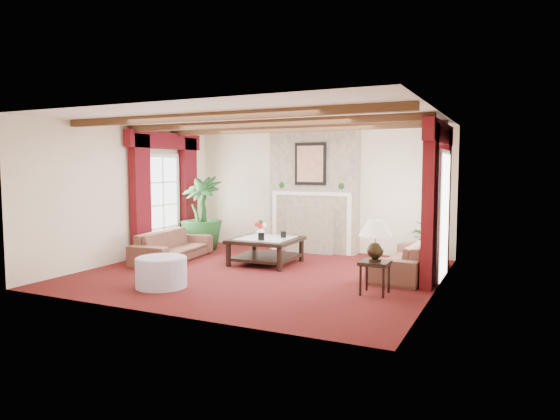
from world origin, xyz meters
The scene contains 23 objects.
floor centered at (0.00, 0.00, 0.00)m, with size 6.00×6.00×0.00m, color #400B0B.
ceiling centered at (0.00, 0.00, 2.70)m, with size 6.00×6.00×0.00m, color white.
back_wall centered at (0.00, 2.75, 1.35)m, with size 6.00×0.02×2.70m, color beige.
left_wall centered at (-3.00, 0.00, 1.35)m, with size 0.02×5.50×2.70m, color beige.
right_wall centered at (3.00, 0.00, 1.35)m, with size 0.02×5.50×2.70m, color beige.
ceiling_beams centered at (0.00, 0.00, 2.64)m, with size 6.00×3.00×0.12m, color #3C2613, non-canonical shape.
fireplace centered at (0.00, 2.55, 2.70)m, with size 2.00×0.52×2.70m, color tan, non-canonical shape.
french_door_left centered at (-2.97, 1.00, 2.13)m, with size 0.10×1.10×2.16m, color white, non-canonical shape.
french_door_right centered at (2.97, 1.00, 2.13)m, with size 0.10×1.10×2.16m, color white, non-canonical shape.
curtains_left centered at (-2.86, 1.00, 2.55)m, with size 0.20×2.40×2.55m, color #480913, non-canonical shape.
curtains_right centered at (2.86, 1.00, 2.55)m, with size 0.20×2.40×2.55m, color #480913, non-canonical shape.
sofa_left centered at (-2.19, 0.33, 0.40)m, with size 0.82×2.08×0.79m, color #370F1A.
sofa_right centered at (2.38, 0.94, 0.41)m, with size 0.74×2.12×0.82m, color #370F1A.
potted_palm centered at (-2.37, 1.62, 0.47)m, with size 0.94×1.67×0.93m, color black.
small_plant centered at (2.64, 2.02, 0.33)m, with size 1.15×1.14×0.67m, color black.
coffee_table centered at (-0.31, 0.80, 0.25)m, with size 1.22×1.22×0.50m, color black, non-canonical shape.
side_table centered at (2.21, -0.58, 0.25)m, with size 0.42×0.42×0.50m, color black, non-canonical shape.
ottoman centered at (-0.93, -1.59, 0.23)m, with size 0.80×0.80×0.46m, color #9A95A8.
table_lamp centered at (2.21, -0.58, 0.81)m, with size 0.49×0.49×0.62m, color black, non-canonical shape.
flower_vase centered at (-0.62, 1.17, 0.59)m, with size 0.22×0.22×0.17m, color silver.
book centered at (-0.08, 0.55, 0.64)m, with size 0.17×0.15×0.28m, color black.
photo_frame_a centered at (-0.22, 0.44, 0.58)m, with size 0.12×0.02×0.16m, color black, non-canonical shape.
photo_frame_b centered at (0.00, 0.94, 0.57)m, with size 0.11×0.02×0.14m, color black, non-canonical shape.
Camera 1 is at (4.07, -7.75, 1.89)m, focal length 32.00 mm.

